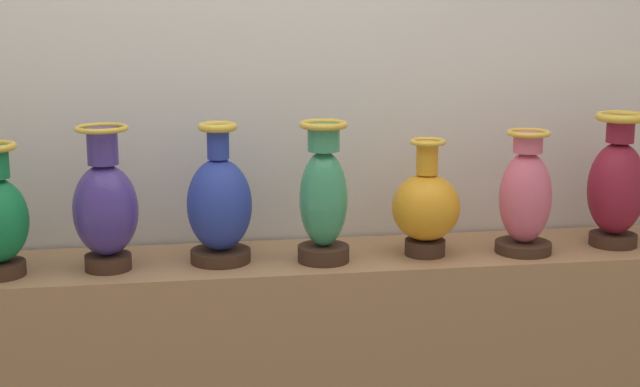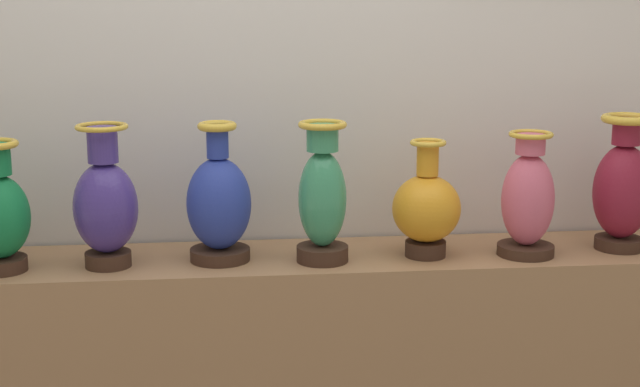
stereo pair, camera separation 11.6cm
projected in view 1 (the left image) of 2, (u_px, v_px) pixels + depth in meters
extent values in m
cube|color=silver|center=(307.00, 98.00, 2.64)|extent=(6.06, 0.10, 2.84)
cylinder|color=#382319|center=(0.00, 269.00, 2.31)|extent=(0.13, 0.13, 0.04)
cylinder|color=#382319|center=(108.00, 262.00, 2.36)|extent=(0.12, 0.12, 0.04)
ellipsoid|color=#3F2D7F|center=(106.00, 210.00, 2.33)|extent=(0.17, 0.17, 0.24)
cylinder|color=#3F2D7F|center=(102.00, 146.00, 2.30)|extent=(0.08, 0.08, 0.09)
torus|color=gold|center=(101.00, 128.00, 2.29)|extent=(0.13, 0.13, 0.01)
cylinder|color=#382319|center=(221.00, 256.00, 2.43)|extent=(0.16, 0.16, 0.03)
ellipsoid|color=#263899|center=(219.00, 205.00, 2.40)|extent=(0.17, 0.17, 0.24)
cylinder|color=#263899|center=(218.00, 143.00, 2.37)|extent=(0.06, 0.06, 0.08)
torus|color=gold|center=(218.00, 127.00, 2.36)|extent=(0.10, 0.10, 0.02)
cylinder|color=#382319|center=(322.00, 253.00, 2.43)|extent=(0.14, 0.14, 0.04)
ellipsoid|color=#388C60|center=(322.00, 199.00, 2.40)|extent=(0.13, 0.13, 0.25)
cylinder|color=#388C60|center=(322.00, 138.00, 2.37)|extent=(0.08, 0.08, 0.07)
torus|color=gold|center=(322.00, 125.00, 2.36)|extent=(0.13, 0.13, 0.02)
cylinder|color=#382319|center=(425.00, 247.00, 2.49)|extent=(0.11, 0.11, 0.04)
ellipsoid|color=orange|center=(426.00, 207.00, 2.47)|extent=(0.18, 0.18, 0.18)
cylinder|color=orange|center=(427.00, 158.00, 2.44)|extent=(0.06, 0.06, 0.09)
torus|color=gold|center=(428.00, 142.00, 2.43)|extent=(0.10, 0.10, 0.01)
cylinder|color=#382319|center=(523.00, 247.00, 2.52)|extent=(0.15, 0.15, 0.03)
ellipsoid|color=#CC5972|center=(525.00, 198.00, 2.49)|extent=(0.14, 0.14, 0.25)
cylinder|color=#CC5972|center=(528.00, 143.00, 2.46)|extent=(0.08, 0.08, 0.05)
torus|color=gold|center=(529.00, 133.00, 2.45)|extent=(0.12, 0.12, 0.01)
cylinder|color=#382319|center=(613.00, 239.00, 2.59)|extent=(0.13, 0.13, 0.03)
ellipsoid|color=maroon|center=(616.00, 189.00, 2.56)|extent=(0.16, 0.16, 0.26)
cylinder|color=maroon|center=(620.00, 130.00, 2.52)|extent=(0.08, 0.08, 0.07)
torus|color=gold|center=(621.00, 117.00, 2.51)|extent=(0.14, 0.14, 0.02)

